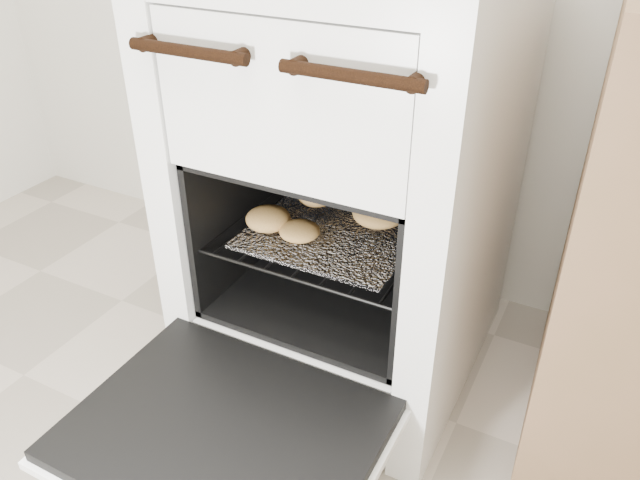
{
  "coord_description": "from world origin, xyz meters",
  "views": [
    {
      "loc": [
        0.52,
        0.02,
        1.09
      ],
      "look_at": [
        0.0,
        1.0,
        0.41
      ],
      "focal_mm": 35.0,
      "sensor_mm": 36.0,
      "label": 1
    }
  ],
  "objects": [
    {
      "name": "stove",
      "position": [
        0.0,
        1.15,
        0.47
      ],
      "size": [
        0.62,
        0.69,
        0.95
      ],
      "color": "silver",
      "rests_on": "ground"
    },
    {
      "name": "oven_door",
      "position": [
        0.0,
        0.63,
        0.21
      ],
      "size": [
        0.56,
        0.44,
        0.04
      ],
      "color": "black",
      "rests_on": "stove"
    },
    {
      "name": "oven_rack",
      "position": [
        0.0,
        1.09,
        0.39
      ],
      "size": [
        0.45,
        0.44,
        0.01
      ],
      "color": "black",
      "rests_on": "stove"
    },
    {
      "name": "foil_sheet",
      "position": [
        0.0,
        1.06,
        0.4
      ],
      "size": [
        0.35,
        0.31,
        0.01
      ],
      "primitive_type": "cube",
      "color": "silver",
      "rests_on": "oven_rack"
    },
    {
      "name": "baked_rolls",
      "position": [
        -0.03,
        1.09,
        0.43
      ],
      "size": [
        0.34,
        0.28,
        0.05
      ],
      "color": "tan",
      "rests_on": "foil_sheet"
    }
  ]
}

